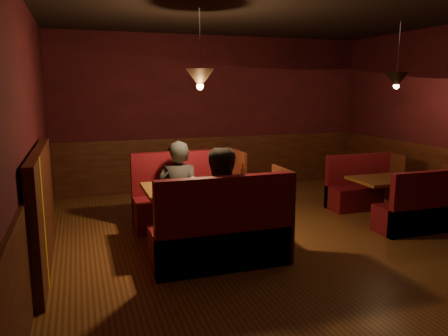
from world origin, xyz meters
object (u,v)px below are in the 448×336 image
object	(u,v)px
main_bench_far	(189,202)
second_table	(389,188)
diner_a	(178,174)
second_bench_near	(422,212)
main_table	(202,199)
main_bench_near	(224,238)
diner_b	(226,191)
second_bench_far	(363,191)

from	to	relation	value
main_bench_far	second_table	xyz separation A→B (m)	(2.91, -0.66, 0.13)
diner_a	second_bench_near	bearing A→B (deg)	175.89
main_table	main_bench_near	distance (m)	0.83
main_bench_far	main_bench_near	xyz separation A→B (m)	(0.00, -1.58, 0.00)
main_table	diner_b	bearing A→B (deg)	-82.92
second_bench_far	diner_a	distance (m)	3.18
second_bench_near	diner_a	bearing A→B (deg)	160.82
main_table	second_bench_far	distance (m)	3.07
main_table	main_bench_far	xyz separation A→B (m)	(0.01, 0.79, -0.24)
second_table	diner_a	distance (m)	3.15
main_table	second_table	xyz separation A→B (m)	(2.93, 0.13, -0.12)
second_bench_near	main_bench_far	bearing A→B (deg)	155.92
main_bench_far	diner_a	xyz separation A→B (m)	(-0.19, -0.23, 0.47)
main_bench_near	second_bench_far	xyz separation A→B (m)	(2.94, 1.58, -0.06)
main_bench_far	second_bench_far	world-z (taller)	main_bench_far
main_table	second_table	world-z (taller)	main_table
second_bench_near	diner_b	world-z (taller)	diner_b
main_bench_far	diner_a	distance (m)	0.55
main_bench_near	second_bench_far	size ratio (longest dim) A/B	1.27
main_bench_near	diner_a	bearing A→B (deg)	97.92
second_table	second_bench_far	distance (m)	0.68
main_bench_far	second_table	bearing A→B (deg)	-12.73
main_bench_near	diner_b	size ratio (longest dim) A/B	0.93
main_bench_far	diner_a	size ratio (longest dim) A/B	0.96
main_bench_far	second_table	distance (m)	2.99
second_bench_near	diner_a	distance (m)	3.35
main_bench_near	second_bench_near	bearing A→B (deg)	5.24
main_bench_near	diner_a	size ratio (longest dim) A/B	0.96
diner_a	diner_b	bearing A→B (deg)	116.89
second_bench_near	diner_a	size ratio (longest dim) A/B	0.76
main_bench_far	second_bench_near	size ratio (longest dim) A/B	1.27
main_table	diner_b	distance (m)	0.71
main_bench_far	diner_a	world-z (taller)	diner_a
main_table	second_bench_near	bearing A→B (deg)	-10.05
main_bench_far	diner_b	distance (m)	1.54
second_table	main_table	bearing A→B (deg)	-177.43
second_bench_far	diner_b	world-z (taller)	diner_b
second_bench_near	diner_a	xyz separation A→B (m)	(-3.13, 1.09, 0.52)
main_bench_near	second_bench_far	world-z (taller)	main_bench_near
main_table	second_table	size ratio (longest dim) A/B	1.27
main_table	main_bench_far	size ratio (longest dim) A/B	0.91
diner_b	second_bench_far	bearing A→B (deg)	22.22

